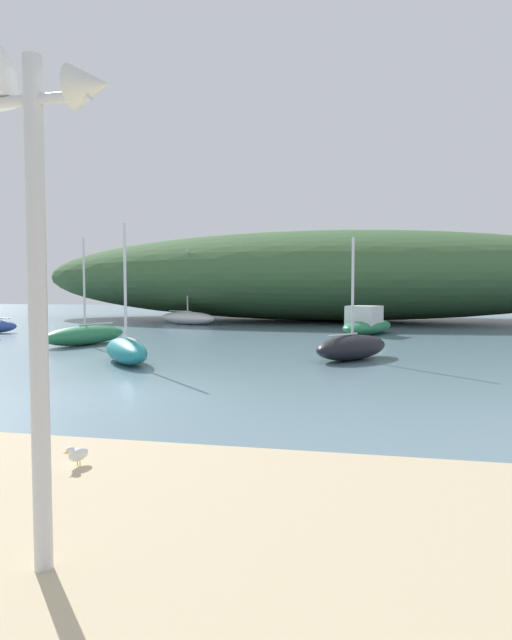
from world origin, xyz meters
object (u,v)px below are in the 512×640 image
(sailboat_far_right, at_px, (352,347))
(sailboat_mid_channel, at_px, (126,350))
(sailboat_far_left, at_px, (188,318))
(mast_structure, at_px, (3,134))
(sailboat_off_point, at_px, (85,335))
(seagull_mid_strand, at_px, (77,454))
(motorboat_outer_mooring, at_px, (367,324))

(sailboat_far_right, relative_size, sailboat_mid_channel, 0.92)
(sailboat_far_left, bearing_deg, mast_structure, -73.45)
(sailboat_mid_channel, xyz_separation_m, sailboat_far_left, (-3.82, 16.44, 0.03))
(mast_structure, distance_m, sailboat_far_right, 13.09)
(sailboat_far_right, distance_m, sailboat_far_left, 17.54)
(mast_structure, height_order, sailboat_off_point, sailboat_off_point)
(sailboat_mid_channel, xyz_separation_m, sailboat_off_point, (-3.74, 4.36, 0.00))
(sailboat_far_right, distance_m, sailboat_off_point, 10.24)
(mast_structure, distance_m, sailboat_mid_channel, 11.71)
(sailboat_far_left, bearing_deg, sailboat_far_right, -55.05)
(sailboat_far_left, xyz_separation_m, seagull_mid_strand, (7.38, -25.12, -0.07))
(motorboat_outer_mooring, relative_size, sailboat_off_point, 1.13)
(mast_structure, distance_m, seagull_mid_strand, 3.40)
(sailboat_far_right, xyz_separation_m, seagull_mid_strand, (-2.66, -10.74, -0.05))
(mast_structure, xyz_separation_m, seagull_mid_strand, (-0.65, 1.91, -2.73))
(sailboat_off_point, distance_m, seagull_mid_strand, 14.95)
(sailboat_mid_channel, bearing_deg, seagull_mid_strand, -67.64)
(mast_structure, bearing_deg, seagull_mid_strand, 108.76)
(sailboat_far_left, height_order, seagull_mid_strand, sailboat_far_left)
(mast_structure, bearing_deg, sailboat_far_left, 106.55)
(sailboat_far_left, bearing_deg, seagull_mid_strand, -73.62)
(sailboat_mid_channel, distance_m, motorboat_outer_mooring, 13.08)
(motorboat_outer_mooring, distance_m, seagull_mid_strand, 20.13)
(sailboat_far_left, height_order, sailboat_off_point, sailboat_far_left)
(mast_structure, xyz_separation_m, sailboat_mid_channel, (-4.22, 10.59, -2.69))
(seagull_mid_strand, bearing_deg, sailboat_mid_channel, 112.36)
(sailboat_off_point, xyz_separation_m, seagull_mid_strand, (7.31, -13.04, -0.04))
(sailboat_far_right, relative_size, seagull_mid_strand, 10.95)
(mast_structure, xyz_separation_m, motorboat_outer_mooring, (2.52, 21.79, -2.56))
(motorboat_outer_mooring, height_order, sailboat_off_point, sailboat_off_point)
(motorboat_outer_mooring, bearing_deg, mast_structure, -96.59)
(sailboat_off_point, bearing_deg, seagull_mid_strand, -60.73)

